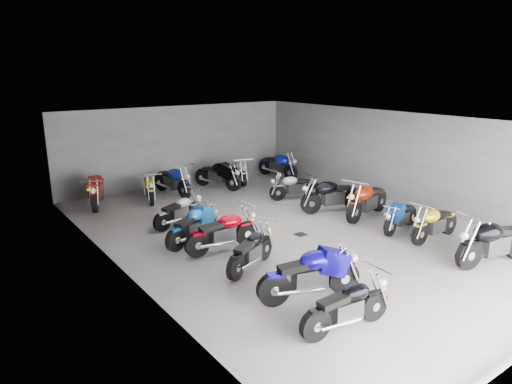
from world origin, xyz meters
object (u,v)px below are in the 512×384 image
motorcycle_left_a (347,306)px  motorcycle_right_e (332,195)px  motorcycle_right_b (435,223)px  motorcycle_back_b (149,187)px  motorcycle_back_f (278,165)px  motorcycle_back_c (173,180)px  motorcycle_right_f (295,187)px  motorcycle_back_a (97,190)px  motorcycle_right_a (493,242)px  motorcycle_right_d (367,200)px  motorcycle_left_d (223,232)px  motorcycle_back_e (239,171)px  motorcycle_right_c (401,216)px  motorcycle_back_d (218,175)px  motorcycle_left_e (194,225)px  motorcycle_left_b (311,274)px  motorcycle_left_f (179,211)px  drain_grate (301,234)px  motorcycle_left_c (251,250)px

motorcycle_left_a → motorcycle_right_e: 7.26m
motorcycle_right_b → motorcycle_back_b: 9.61m
motorcycle_back_f → motorcycle_back_c: bearing=-5.5°
motorcycle_right_f → motorcycle_back_a: bearing=79.3°
motorcycle_left_a → motorcycle_right_a: size_ratio=0.84×
motorcycle_left_a → motorcycle_right_d: (5.39, 4.19, 0.10)m
motorcycle_right_e → motorcycle_right_f: motorcycle_right_e is taller
motorcycle_left_d → motorcycle_back_e: bearing=144.9°
motorcycle_right_c → motorcycle_back_e: size_ratio=0.95×
motorcycle_right_a → motorcycle_back_d: bearing=20.1°
motorcycle_right_c → motorcycle_left_e: bearing=51.6°
motorcycle_left_e → motorcycle_back_d: (3.63, 4.69, 0.05)m
motorcycle_left_b → motorcycle_right_b: 5.11m
motorcycle_left_b → motorcycle_back_c: (1.35, 9.10, 0.01)m
motorcycle_left_b → motorcycle_back_e: (4.43, 9.24, -0.06)m
motorcycle_right_a → motorcycle_back_b: bearing=35.3°
motorcycle_left_f → motorcycle_right_f: size_ratio=0.97×
motorcycle_back_d → motorcycle_back_c: bearing=-24.8°
motorcycle_back_b → motorcycle_left_d: bearing=104.9°
motorcycle_left_d → motorcycle_right_b: 5.83m
motorcycle_right_e → motorcycle_left_b: bearing=147.4°
drain_grate → motorcycle_left_d: (-2.42, 0.29, 0.51)m
motorcycle_right_f → motorcycle_back_f: 3.50m
motorcycle_left_c → motorcycle_back_d: bearing=130.1°
motorcycle_left_d → motorcycle_left_e: size_ratio=1.08×
motorcycle_left_e → motorcycle_back_c: motorcycle_back_c is taller
motorcycle_left_b → motorcycle_right_b: (5.08, 0.51, -0.06)m
motorcycle_right_c → motorcycle_back_e: bearing=-7.7°
motorcycle_back_b → motorcycle_back_e: size_ratio=1.01×
motorcycle_right_d → motorcycle_back_e: motorcycle_right_d is taller
motorcycle_left_c → motorcycle_back_f: bearing=113.3°
motorcycle_right_f → motorcycle_right_a: bearing=-161.0°
motorcycle_right_e → drain_grate: bearing=131.4°
motorcycle_left_e → motorcycle_right_f: 5.33m
motorcycle_right_a → motorcycle_back_f: 10.39m
motorcycle_left_c → motorcycle_right_d: (5.25, 1.03, 0.11)m
motorcycle_left_a → drain_grate: bearing=154.2°
motorcycle_left_b → motorcycle_right_c: bearing=123.9°
motorcycle_back_b → motorcycle_back_c: 1.07m
motorcycle_left_a → motorcycle_left_d: bearing=-176.6°
motorcycle_right_e → motorcycle_back_a: bearing=65.9°
motorcycle_left_d → motorcycle_back_a: size_ratio=0.95×
drain_grate → motorcycle_right_c: size_ratio=0.17×
drain_grate → motorcycle_back_e: 6.61m
motorcycle_back_a → motorcycle_back_f: 7.77m
motorcycle_right_d → motorcycle_right_a: bearing=162.1°
motorcycle_left_a → motorcycle_back_d: size_ratio=0.90×
drain_grate → motorcycle_right_a: 4.91m
drain_grate → motorcycle_back_d: bearing=81.7°
motorcycle_left_e → motorcycle_back_e: 6.96m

